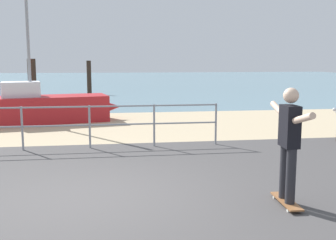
{
  "coord_description": "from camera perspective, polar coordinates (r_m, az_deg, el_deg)",
  "views": [
    {
      "loc": [
        0.16,
        -6.16,
        2.13
      ],
      "look_at": [
        1.35,
        2.0,
        0.9
      ],
      "focal_mm": 43.66,
      "sensor_mm": 36.0,
      "label": 1
    }
  ],
  "objects": [
    {
      "name": "sea_surface",
      "position": [
        41.21,
        -8.58,
        5.43
      ],
      "size": [
        72.0,
        50.0,
        0.04
      ],
      "primitive_type": "cube",
      "color": "slate",
      "rests_on": "ground"
    },
    {
      "name": "railing_fence",
      "position": [
        10.07,
        -19.73,
        -0.22
      ],
      "size": [
        9.33,
        0.05,
        1.05
      ],
      "color": "gray",
      "rests_on": "ground"
    },
    {
      "name": "groyne_post_3",
      "position": [
        25.96,
        -10.96,
        5.89
      ],
      "size": [
        0.28,
        0.28,
        2.05
      ],
      "primitive_type": "cylinder",
      "color": "#332319",
      "rests_on": "ground"
    },
    {
      "name": "groyne_post_2",
      "position": [
        19.78,
        -18.42,
        5.0
      ],
      "size": [
        0.37,
        0.37,
        2.15
      ],
      "primitive_type": "cylinder",
      "color": "#332319",
      "rests_on": "ground"
    },
    {
      "name": "skateboard",
      "position": [
        6.34,
        16.19,
        -10.86
      ],
      "size": [
        0.24,
        0.81,
        0.08
      ],
      "color": "brown",
      "rests_on": "ground"
    },
    {
      "name": "beach_strip",
      "position": [
        13.33,
        -8.9,
        -0.81
      ],
      "size": [
        24.0,
        6.0,
        0.04
      ],
      "primitive_type": "cube",
      "color": "tan",
      "rests_on": "ground"
    },
    {
      "name": "ground_plane",
      "position": [
        5.58,
        -9.61,
        -14.07
      ],
      "size": [
        24.0,
        10.0,
        0.04
      ],
      "primitive_type": "cube",
      "color": "#474444",
      "rests_on": "ground"
    },
    {
      "name": "skateboarder",
      "position": [
        6.09,
        16.56,
        -2.39
      ],
      "size": [
        0.22,
        1.45,
        1.65
      ],
      "color": "#26262B",
      "rests_on": "skateboard"
    },
    {
      "name": "sailboat",
      "position": [
        14.37,
        -16.71,
        1.69
      ],
      "size": [
        5.07,
        2.27,
        4.68
      ],
      "color": "#B21E23",
      "rests_on": "ground"
    }
  ]
}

